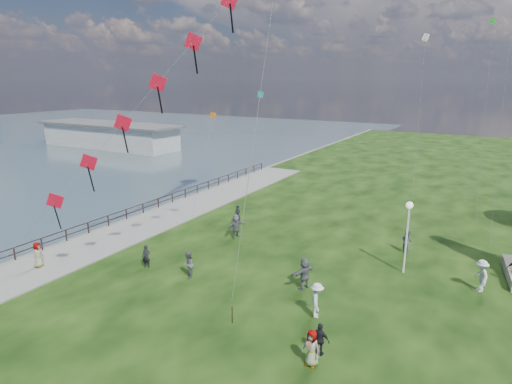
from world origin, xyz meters
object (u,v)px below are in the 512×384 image
Objects in this scene: pier_pavilion at (109,135)px; person_8 at (481,276)px; person_3 at (320,339)px; person_1 at (188,265)px; person_5 at (236,226)px; person_4 at (311,348)px; person_10 at (38,256)px; person_0 at (146,257)px; person_7 at (407,241)px; lamppost at (408,222)px; person_6 at (238,215)px; person_11 at (304,273)px; person_2 at (317,300)px.

pier_pavilion is 15.59× the size of person_8.
person_8 is at bearing -116.86° from person_3.
person_1 is 7.47m from person_5.
person_10 is (-19.14, 0.20, 0.01)m from person_4.
person_1 is 0.92× the size of person_5.
person_0 is 17.98m from person_7.
lamppost is at bearing -86.87° from person_10.
person_5 is at bearing -61.13° from person_10.
person_6 is at bearing -43.38° from person_3.
person_7 is (12.07, 3.53, -0.09)m from person_5.
person_1 is 7.15m from person_11.
person_7 is at bearing -23.38° from pier_pavilion.
person_1 is 17.25m from person_8.
pier_pavilion is 17.44× the size of person_1.
person_11 is at bearing 77.05° from person_1.
person_11 is at bearing 97.49° from person_7.
person_0 is 0.83× the size of person_5.
person_7 is at bearing -36.67° from person_2.
person_11 is at bearing 125.58° from person_4.
person_11 reaches higher than person_5.
person_0 is 7.87m from person_5.
person_3 is (57.28, -39.20, -1.07)m from pier_pavilion.
lamppost is 2.79× the size of person_7.
person_5 is 9.45m from person_11.
person_2 reaches higher than person_7.
person_5 reaches higher than person_10.
person_11 reaches higher than person_4.
lamppost reaches higher than person_4.
person_10 is (-8.06, -11.14, -0.09)m from person_5.
pier_pavilion reaches higher than person_6.
person_5 is 13.76m from person_10.
lamppost is at bearing -72.53° from person_5.
person_8 is (5.82, 10.21, 0.19)m from person_3.
person_8 is at bearing -24.68° from pier_pavilion.
person_2 is 0.97× the size of person_8.
person_7 is 1.00× the size of person_10.
lamppost is at bearing 158.21° from person_11.
person_2 is 12.40m from person_5.
person_8 is (18.99, 7.30, 0.19)m from person_0.
pier_pavilion is 59.54m from person_1.
person_2 is 1.12× the size of person_4.
person_1 reaches higher than person_6.
pier_pavilion reaches higher than person_2.
lamppost reaches higher than person_11.
lamppost is 2.51× the size of person_2.
pier_pavilion is at bearing 75.52° from person_5.
person_1 is at bearing -50.59° from person_11.
person_10 reaches higher than person_3.
lamppost is at bearing 91.64° from person_4.
person_6 is (-2.81, 10.14, -0.06)m from person_1.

